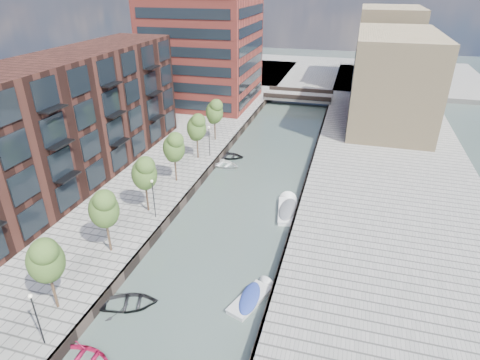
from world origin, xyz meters
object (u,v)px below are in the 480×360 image
at_px(tree_2, 104,208).
at_px(motorboat_4, 288,209).
at_px(car, 359,113).
at_px(bridge, 299,96).
at_px(tree_1, 45,259).
at_px(tree_6, 214,111).
at_px(tree_5, 196,127).
at_px(sloop_3, 222,166).
at_px(tree_3, 144,172).
at_px(tree_4, 174,146).
at_px(motorboat_3, 253,297).
at_px(sloop_4, 228,157).
at_px(sloop_0, 130,305).

height_order(tree_2, motorboat_4, tree_2).
xyz_separation_m(tree_2, car, (20.14, 44.98, -3.72)).
distance_m(bridge, tree_1, 61.71).
bearing_deg(tree_2, tree_6, 90.00).
distance_m(tree_5, sloop_3, 6.19).
relative_size(tree_2, tree_3, 1.00).
bearing_deg(bridge, motorboat_4, -83.14).
height_order(tree_4, tree_6, same).
bearing_deg(tree_4, tree_2, -90.00).
xyz_separation_m(tree_4, tree_5, (0.00, 7.00, 0.00)).
height_order(bridge, car, bridge).
bearing_deg(bridge, car, -37.77).
bearing_deg(tree_2, tree_5, 90.00).
relative_size(bridge, tree_5, 2.18).
bearing_deg(motorboat_3, tree_2, 174.06).
relative_size(bridge, motorboat_4, 2.22).
relative_size(motorboat_3, motorboat_4, 0.81).
xyz_separation_m(bridge, sloop_4, (-5.40, -29.70, -1.39)).
bearing_deg(motorboat_3, tree_5, 120.43).
xyz_separation_m(sloop_0, motorboat_3, (8.85, 3.23, 0.18)).
height_order(tree_2, tree_4, same).
distance_m(tree_4, tree_5, 7.00).
bearing_deg(sloop_0, motorboat_4, -48.76).
height_order(bridge, sloop_0, bridge).
distance_m(tree_5, motorboat_3, 26.44).
xyz_separation_m(tree_2, tree_4, (0.00, 14.00, 0.00)).
relative_size(sloop_4, motorboat_3, 0.95).
xyz_separation_m(bridge, car, (11.64, -9.02, 0.19)).
relative_size(tree_1, motorboat_4, 1.02).
xyz_separation_m(tree_5, tree_6, (0.00, 7.00, 0.00)).
bearing_deg(bridge, tree_2, -98.95).
xyz_separation_m(tree_5, car, (20.14, 23.98, -3.72)).
height_order(bridge, tree_1, tree_1).
relative_size(bridge, motorboat_3, 2.74).
distance_m(tree_3, tree_4, 7.00).
distance_m(tree_6, sloop_4, 7.17).
bearing_deg(sloop_3, car, -23.44).
bearing_deg(motorboat_3, sloop_3, 113.64).
bearing_deg(motorboat_3, sloop_0, -159.94).
bearing_deg(tree_6, motorboat_4, -49.10).
bearing_deg(tree_1, tree_3, 90.00).
height_order(bridge, tree_6, tree_6).
height_order(tree_5, sloop_0, tree_5).
bearing_deg(sloop_3, tree_2, -176.08).
relative_size(tree_1, tree_6, 1.00).
bearing_deg(tree_5, tree_1, -90.00).
height_order(tree_1, tree_5, same).
bearing_deg(tree_5, tree_4, -90.00).
bearing_deg(sloop_3, tree_4, 169.23).
distance_m(tree_6, car, 26.60).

